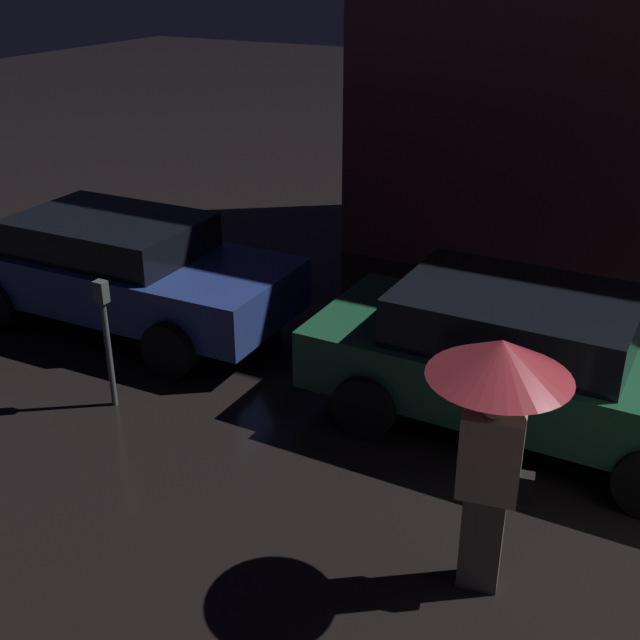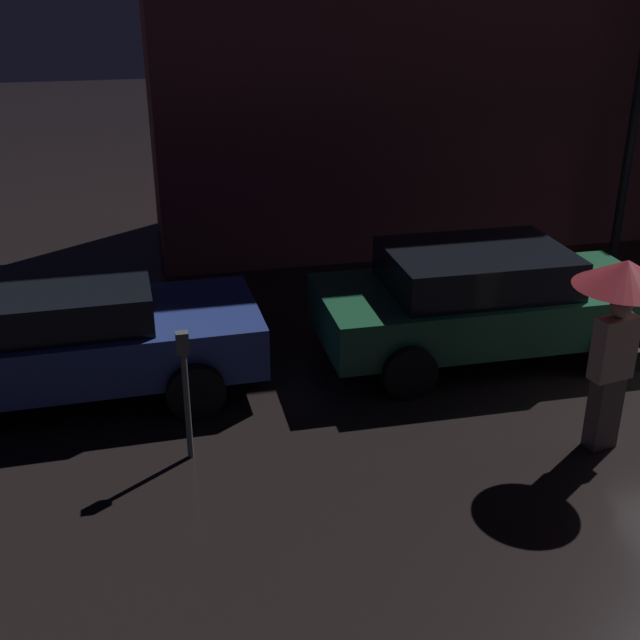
% 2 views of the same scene
% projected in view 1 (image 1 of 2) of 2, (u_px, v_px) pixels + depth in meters
% --- Properties ---
extents(parked_car_blue, '(4.27, 1.96, 1.34)m').
position_uv_depth(parked_car_blue, '(122.00, 268.00, 9.77)').
color(parked_car_blue, navy).
rests_on(parked_car_blue, ground).
extents(parked_car_green, '(4.17, 1.99, 1.38)m').
position_uv_depth(parked_car_green, '(524.00, 358.00, 7.60)').
color(parked_car_green, '#1E5638').
rests_on(parked_car_green, ground).
extents(pedestrian_with_umbrella, '(0.96, 0.96, 2.00)m').
position_uv_depth(pedestrian_with_umbrella, '(497.00, 401.00, 5.27)').
color(pedestrian_with_umbrella, '#66564C').
rests_on(pedestrian_with_umbrella, ground).
extents(parking_meter, '(0.12, 0.10, 1.37)m').
position_uv_depth(parking_meter, '(106.00, 331.00, 7.88)').
color(parking_meter, '#4C5154').
rests_on(parking_meter, ground).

